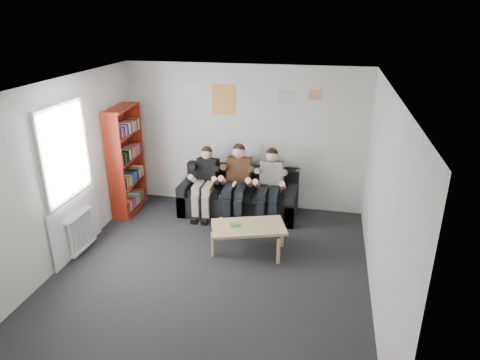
{
  "coord_description": "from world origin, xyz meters",
  "views": [
    {
      "loc": [
        1.52,
        -5.07,
        3.6
      ],
      "look_at": [
        0.16,
        1.3,
        0.98
      ],
      "focal_mm": 32.0,
      "sensor_mm": 36.0,
      "label": 1
    }
  ],
  "objects_px": {
    "sofa": "(239,198)",
    "person_middle": "(237,183)",
    "person_left": "(205,182)",
    "bookshelf": "(126,161)",
    "coffee_table": "(248,229)",
    "person_right": "(270,187)"
  },
  "relations": [
    {
      "from": "sofa",
      "to": "person_right",
      "type": "relative_size",
      "value": 1.63
    },
    {
      "from": "person_right",
      "to": "person_middle",
      "type": "bearing_deg",
      "value": -177.02
    },
    {
      "from": "bookshelf",
      "to": "person_right",
      "type": "bearing_deg",
      "value": -2.44
    },
    {
      "from": "sofa",
      "to": "person_left",
      "type": "relative_size",
      "value": 1.69
    },
    {
      "from": "sofa",
      "to": "person_left",
      "type": "distance_m",
      "value": 0.72
    },
    {
      "from": "sofa",
      "to": "person_middle",
      "type": "height_order",
      "value": "person_middle"
    },
    {
      "from": "sofa",
      "to": "person_middle",
      "type": "relative_size",
      "value": 1.58
    },
    {
      "from": "sofa",
      "to": "bookshelf",
      "type": "bearing_deg",
      "value": -170.91
    },
    {
      "from": "sofa",
      "to": "person_right",
      "type": "bearing_deg",
      "value": -18.32
    },
    {
      "from": "bookshelf",
      "to": "person_middle",
      "type": "bearing_deg",
      "value": -1.7
    },
    {
      "from": "sofa",
      "to": "person_right",
      "type": "height_order",
      "value": "person_right"
    },
    {
      "from": "sofa",
      "to": "person_middle",
      "type": "bearing_deg",
      "value": -90.0
    },
    {
      "from": "person_middle",
      "to": "coffee_table",
      "type": "bearing_deg",
      "value": -70.33
    },
    {
      "from": "coffee_table",
      "to": "sofa",
      "type": "bearing_deg",
      "value": 107.92
    },
    {
      "from": "person_left",
      "to": "person_right",
      "type": "relative_size",
      "value": 0.97
    },
    {
      "from": "person_middle",
      "to": "sofa",
      "type": "bearing_deg",
      "value": 88.86
    },
    {
      "from": "bookshelf",
      "to": "person_right",
      "type": "relative_size",
      "value": 1.51
    },
    {
      "from": "person_left",
      "to": "person_middle",
      "type": "height_order",
      "value": "person_middle"
    },
    {
      "from": "bookshelf",
      "to": "coffee_table",
      "type": "bearing_deg",
      "value": -27.55
    },
    {
      "from": "person_middle",
      "to": "person_right",
      "type": "xyz_separation_m",
      "value": [
        0.6,
        0.0,
        -0.02
      ]
    },
    {
      "from": "sofa",
      "to": "bookshelf",
      "type": "xyz_separation_m",
      "value": [
        -2.05,
        -0.33,
        0.7
      ]
    },
    {
      "from": "sofa",
      "to": "coffee_table",
      "type": "height_order",
      "value": "sofa"
    }
  ]
}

